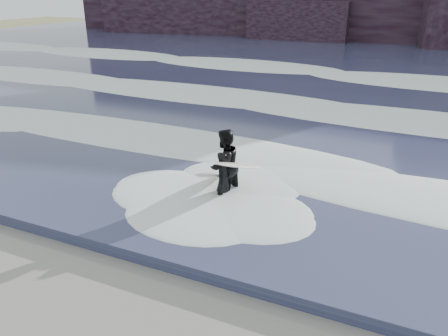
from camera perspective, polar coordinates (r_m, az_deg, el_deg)
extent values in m
cube|color=#2F3455|center=(33.01, 17.38, 12.57)|extent=(90.00, 52.00, 0.30)
ellipsoid|color=white|center=(13.93, 5.98, 1.22)|extent=(60.00, 3.20, 0.20)
ellipsoid|color=white|center=(20.38, 12.33, 7.91)|extent=(60.00, 4.00, 0.24)
ellipsoid|color=white|center=(29.05, 16.33, 11.99)|extent=(60.00, 4.80, 0.30)
imported|color=black|center=(11.56, -0.05, -1.46)|extent=(0.46, 0.61, 1.50)
ellipsoid|color=silver|center=(11.74, -1.73, -0.91)|extent=(0.85, 2.08, 0.88)
imported|color=black|center=(11.76, 0.05, 0.35)|extent=(1.02, 1.16, 2.02)
ellipsoid|color=silver|center=(11.58, 1.95, 0.36)|extent=(1.03, 1.88, 0.73)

